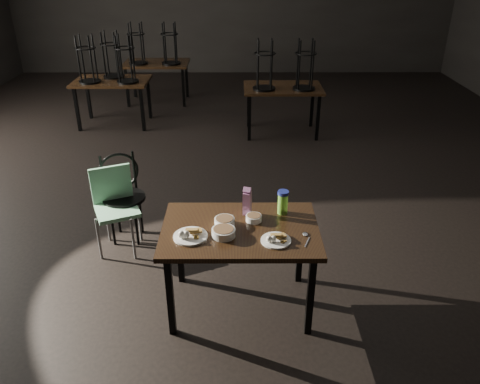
{
  "coord_description": "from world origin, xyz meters",
  "views": [
    {
      "loc": [
        0.15,
        -5.24,
        2.64
      ],
      "look_at": [
        0.16,
        -1.81,
        0.85
      ],
      "focal_mm": 35.0,
      "sensor_mm": 36.0,
      "label": 1
    }
  ],
  "objects_px": {
    "bentwood_chair": "(122,190)",
    "water_bottle": "(283,202)",
    "main_table": "(240,237)",
    "juice_carton": "(247,202)",
    "school_chair": "(115,202)"
  },
  "relations": [
    {
      "from": "bentwood_chair",
      "to": "water_bottle",
      "type": "bearing_deg",
      "value": -52.22
    },
    {
      "from": "main_table",
      "to": "juice_carton",
      "type": "distance_m",
      "value": 0.29
    },
    {
      "from": "bentwood_chair",
      "to": "school_chair",
      "type": "distance_m",
      "value": 0.21
    },
    {
      "from": "bentwood_chair",
      "to": "school_chair",
      "type": "xyz_separation_m",
      "value": [
        -0.02,
        -0.21,
        -0.02
      ]
    },
    {
      "from": "school_chair",
      "to": "juice_carton",
      "type": "bearing_deg",
      "value": -51.25
    },
    {
      "from": "main_table",
      "to": "water_bottle",
      "type": "height_order",
      "value": "water_bottle"
    },
    {
      "from": "bentwood_chair",
      "to": "main_table",
      "type": "bearing_deg",
      "value": -65.44
    },
    {
      "from": "juice_carton",
      "to": "water_bottle",
      "type": "xyz_separation_m",
      "value": [
        0.28,
        0.01,
        -0.01
      ]
    },
    {
      "from": "juice_carton",
      "to": "school_chair",
      "type": "bearing_deg",
      "value": 152.13
    },
    {
      "from": "water_bottle",
      "to": "bentwood_chair",
      "type": "distance_m",
      "value": 1.76
    },
    {
      "from": "main_table",
      "to": "bentwood_chair",
      "type": "height_order",
      "value": "bentwood_chair"
    },
    {
      "from": "bentwood_chair",
      "to": "school_chair",
      "type": "relative_size",
      "value": 1.06
    },
    {
      "from": "main_table",
      "to": "juice_carton",
      "type": "bearing_deg",
      "value": 75.15
    },
    {
      "from": "bentwood_chair",
      "to": "school_chair",
      "type": "height_order",
      "value": "bentwood_chair"
    },
    {
      "from": "main_table",
      "to": "school_chair",
      "type": "relative_size",
      "value": 1.46
    }
  ]
}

